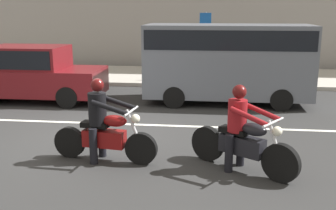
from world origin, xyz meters
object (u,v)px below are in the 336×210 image
at_px(parked_van_slate_gray, 227,58).
at_px(motorcycle_with_rider_black_leather, 103,128).
at_px(motorcycle_with_rider_crimson, 242,136).
at_px(street_sign_post, 205,39).
at_px(parked_sedan_maroon, 33,73).

bearing_deg(parked_van_slate_gray, motorcycle_with_rider_black_leather, -115.17).
distance_m(motorcycle_with_rider_crimson, street_sign_post, 8.83).
height_order(motorcycle_with_rider_crimson, street_sign_post, street_sign_post).
bearing_deg(street_sign_post, parked_van_slate_gray, -77.10).
xyz_separation_m(motorcycle_with_rider_crimson, motorcycle_with_rider_black_leather, (-2.58, 0.17, 0.01)).
distance_m(motorcycle_with_rider_crimson, motorcycle_with_rider_black_leather, 2.58).
bearing_deg(street_sign_post, parked_sedan_maroon, -143.79).
height_order(motorcycle_with_rider_black_leather, parked_van_slate_gray, parked_van_slate_gray).
relative_size(motorcycle_with_rider_crimson, motorcycle_with_rider_black_leather, 0.90).
relative_size(parked_sedan_maroon, street_sign_post, 1.64).
bearing_deg(motorcycle_with_rider_crimson, motorcycle_with_rider_black_leather, 176.13).
bearing_deg(parked_van_slate_gray, motorcycle_with_rider_crimson, -88.48).
xyz_separation_m(motorcycle_with_rider_crimson, street_sign_post, (-0.91, 8.72, 1.06)).
relative_size(motorcycle_with_rider_crimson, parked_van_slate_gray, 0.38).
height_order(motorcycle_with_rider_crimson, parked_van_slate_gray, parked_van_slate_gray).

